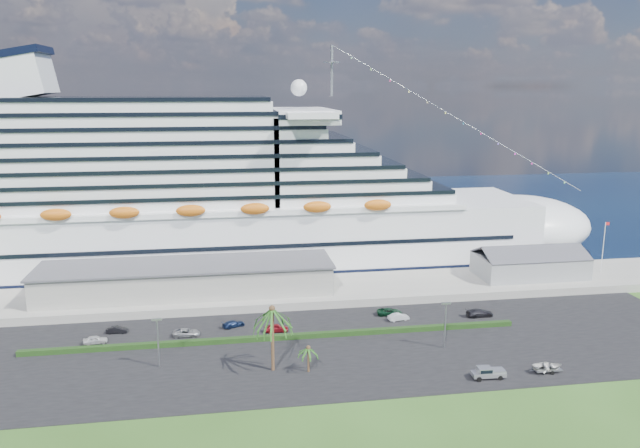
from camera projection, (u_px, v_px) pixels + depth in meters
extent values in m
plane|color=#2A4B19|center=(339.00, 377.00, 97.04)|extent=(420.00, 420.00, 0.00)
cube|color=black|center=(327.00, 348.00, 107.63)|extent=(140.00, 38.00, 0.12)
cube|color=gray|center=(305.00, 291.00, 135.41)|extent=(240.00, 20.00, 1.80)
cube|color=black|center=(271.00, 213.00, 222.39)|extent=(420.00, 160.00, 0.02)
cube|color=silver|center=(212.00, 237.00, 153.95)|extent=(160.00, 30.00, 16.00)
ellipsoid|color=silver|center=(515.00, 226.00, 166.25)|extent=(40.00, 30.00, 16.00)
cube|color=black|center=(213.00, 263.00, 155.42)|extent=(164.00, 30.60, 2.40)
cube|color=silver|center=(157.00, 150.00, 147.44)|extent=(128.00, 26.00, 24.80)
cube|color=silver|center=(302.00, 116.00, 151.11)|extent=(14.00, 38.00, 3.20)
cube|color=silver|center=(24.00, 74.00, 139.39)|extent=(11.58, 14.00, 11.58)
cylinder|color=gray|center=(332.00, 71.00, 149.93)|extent=(0.70, 0.70, 12.00)
ellipsoid|color=#C45E12|center=(191.00, 211.00, 135.99)|extent=(90.00, 2.40, 2.60)
ellipsoid|color=#C45E12|center=(196.00, 188.00, 166.46)|extent=(90.00, 2.40, 2.60)
cube|color=black|center=(212.00, 234.00, 153.78)|extent=(144.00, 30.40, 0.90)
cube|color=gray|center=(187.00, 279.00, 130.73)|extent=(60.00, 14.00, 6.00)
cube|color=#4C4C54|center=(186.00, 265.00, 130.06)|extent=(61.00, 15.00, 0.40)
cube|color=gray|center=(530.00, 266.00, 142.69)|extent=(24.00, 12.00, 4.80)
cube|color=#4C4C54|center=(537.00, 254.00, 139.02)|extent=(24.00, 6.31, 2.74)
cube|color=#4C4C54|center=(525.00, 247.00, 144.81)|extent=(24.00, 6.31, 2.74)
cylinder|color=silver|center=(603.00, 247.00, 144.68)|extent=(0.16, 0.16, 12.00)
cube|color=red|center=(608.00, 224.00, 143.55)|extent=(1.00, 0.04, 0.70)
cube|color=black|center=(279.00, 337.00, 111.11)|extent=(88.00, 1.10, 0.90)
cylinder|color=gray|center=(158.00, 344.00, 99.56)|extent=(0.24, 0.24, 8.00)
cube|color=gray|center=(157.00, 319.00, 98.68)|extent=(1.60, 0.35, 0.35)
cylinder|color=gray|center=(445.00, 326.00, 106.94)|extent=(0.24, 0.24, 8.00)
cube|color=gray|center=(446.00, 303.00, 106.05)|extent=(1.60, 0.35, 0.35)
cylinder|color=#47301E|center=(273.00, 340.00, 98.23)|extent=(0.54, 0.54, 10.50)
sphere|color=#47301E|center=(272.00, 308.00, 97.09)|extent=(0.98, 0.98, 0.98)
cylinder|color=#47301E|center=(308.00, 360.00, 98.30)|extent=(0.35, 0.35, 4.20)
sphere|color=#47301E|center=(308.00, 348.00, 97.85)|extent=(0.73, 0.73, 0.73)
imported|color=silver|center=(95.00, 340.00, 109.38)|extent=(4.28, 2.13, 1.40)
imported|color=black|center=(117.00, 330.00, 114.06)|extent=(3.90, 1.54, 1.26)
imported|color=gray|center=(187.00, 333.00, 112.58)|extent=(4.99, 2.61, 1.34)
imported|color=#122041|center=(234.00, 324.00, 116.99)|extent=(4.62, 3.28, 1.24)
imported|color=maroon|center=(276.00, 328.00, 114.61)|extent=(4.45, 1.86, 1.51)
imported|color=silver|center=(399.00, 317.00, 120.26)|extent=(4.31, 2.07, 1.36)
imported|color=black|center=(389.00, 312.00, 122.99)|extent=(5.26, 3.06, 1.38)
imported|color=black|center=(480.00, 313.00, 122.28)|extent=(5.37, 2.28, 1.54)
cylinder|color=black|center=(479.00, 379.00, 95.28)|extent=(0.78, 0.30, 0.77)
cylinder|color=black|center=(475.00, 374.00, 97.04)|extent=(0.78, 0.30, 0.77)
cylinder|color=black|center=(500.00, 378.00, 95.80)|extent=(0.78, 0.30, 0.77)
cylinder|color=black|center=(495.00, 373.00, 97.56)|extent=(0.78, 0.30, 0.77)
cube|color=#9EA0A5|center=(488.00, 374.00, 96.37)|extent=(5.26, 2.15, 0.67)
cube|color=#9EA0A5|center=(497.00, 371.00, 96.50)|extent=(2.39, 1.97, 0.53)
cube|color=#9EA0A5|center=(484.00, 370.00, 96.12)|extent=(2.19, 1.92, 0.91)
cube|color=black|center=(484.00, 370.00, 96.10)|extent=(2.00, 1.96, 0.53)
cube|color=#9EA0A5|center=(475.00, 374.00, 95.99)|extent=(0.94, 1.86, 0.34)
cube|color=gray|center=(548.00, 369.00, 98.30)|extent=(4.38, 1.66, 0.11)
cylinder|color=gray|center=(536.00, 370.00, 97.99)|extent=(2.09, 0.10, 0.08)
cylinder|color=black|center=(553.00, 373.00, 97.58)|extent=(0.61, 0.22, 0.61)
cylinder|color=black|center=(547.00, 368.00, 99.23)|extent=(0.61, 0.22, 0.61)
imported|color=silver|center=(548.00, 366.00, 98.18)|extent=(4.85, 3.49, 1.00)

